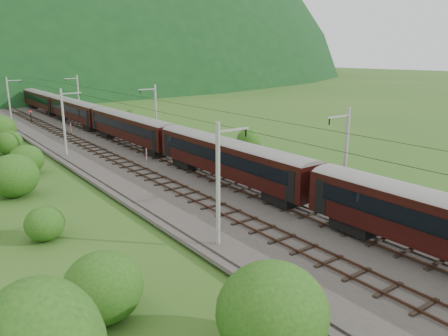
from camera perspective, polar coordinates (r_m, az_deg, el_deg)
ground at (r=32.68m, az=8.20°, el=-7.56°), size 600.00×600.00×0.00m
railbed at (r=39.91m, az=-1.85°, el=-3.02°), size 14.00×220.00×0.30m
track_left at (r=38.60m, az=-4.80°, el=-3.34°), size 2.40×220.00×0.27m
track_right at (r=41.18m, az=0.91°, el=-2.13°), size 2.40×220.00×0.27m
catenary_left at (r=56.10m, az=-20.15°, el=5.83°), size 2.54×192.28×8.00m
catenary_right at (r=60.59m, az=-8.94°, el=7.15°), size 2.54×192.28×8.00m
overhead_wires at (r=38.36m, az=-1.93°, el=6.91°), size 4.83×198.00×0.03m
train at (r=58.92m, az=-12.01°, el=5.72°), size 2.85×158.98×4.96m
hazard_post_near at (r=73.26m, az=-19.36°, el=5.02°), size 0.15×0.15×1.41m
hazard_post_far at (r=51.08m, az=-10.08°, el=1.74°), size 0.16×0.16×1.46m
signal at (r=85.80m, az=-23.90°, el=6.26°), size 0.23×0.23×2.10m
vegetation_left at (r=45.50m, az=-26.09°, el=0.61°), size 13.00×147.09×6.96m
vegetation_right at (r=47.02m, az=9.70°, el=0.91°), size 6.54×97.36×2.83m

